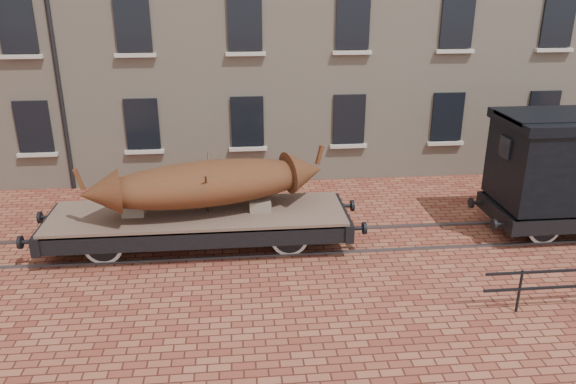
{
  "coord_description": "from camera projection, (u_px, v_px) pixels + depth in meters",
  "views": [
    {
      "loc": [
        -2.94,
        -13.69,
        6.78
      ],
      "look_at": [
        -1.55,
        0.5,
        1.3
      ],
      "focal_mm": 35.0,
      "sensor_mm": 36.0,
      "label": 1
    }
  ],
  "objects": [
    {
      "name": "ground",
      "position": [
        346.0,
        241.0,
        15.42
      ],
      "size": [
        90.0,
        90.0,
        0.0
      ],
      "primitive_type": "plane",
      "color": "brown"
    },
    {
      "name": "rail_track",
      "position": [
        346.0,
        240.0,
        15.41
      ],
      "size": [
        30.0,
        1.52,
        0.06
      ],
      "color": "#59595E",
      "rests_on": "ground"
    },
    {
      "name": "iron_boat",
      "position": [
        208.0,
        183.0,
        14.43
      ],
      "size": [
        6.34,
        2.93,
        1.54
      ],
      "color": "#5C2B14",
      "rests_on": "flatcar_wagon"
    },
    {
      "name": "flatcar_wagon",
      "position": [
        198.0,
        219.0,
        14.76
      ],
      "size": [
        8.65,
        2.35,
        1.31
      ],
      "color": "brown",
      "rests_on": "ground"
    }
  ]
}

